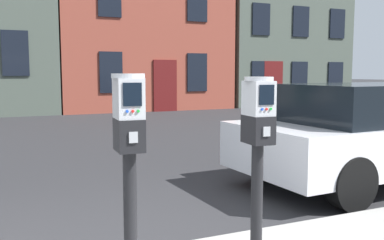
% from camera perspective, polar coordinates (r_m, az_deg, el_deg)
% --- Properties ---
extents(parking_meter_near_kerb, '(0.23, 0.26, 1.43)m').
position_cam_1_polar(parking_meter_near_kerb, '(2.86, -8.32, -2.84)').
color(parking_meter_near_kerb, black).
rests_on(parking_meter_near_kerb, sidewalk_slab).
extents(parking_meter_twin_adjacent, '(0.23, 0.26, 1.41)m').
position_cam_1_polar(parking_meter_twin_adjacent, '(3.27, 8.72, -2.01)').
color(parking_meter_twin_adjacent, black).
rests_on(parking_meter_twin_adjacent, sidewalk_slab).
extents(parked_car_navy_coupe, '(4.51, 2.03, 1.42)m').
position_cam_1_polar(parked_car_navy_coupe, '(6.80, 23.67, -1.27)').
color(parked_car_navy_coupe, silver).
rests_on(parked_car_navy_coupe, ground_plane).
extents(townhouse_cream_stone, '(6.53, 5.82, 10.17)m').
position_cam_1_polar(townhouse_cream_stone, '(23.58, 9.85, 14.75)').
color(townhouse_cream_stone, '#4C564C').
rests_on(townhouse_cream_stone, ground_plane).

